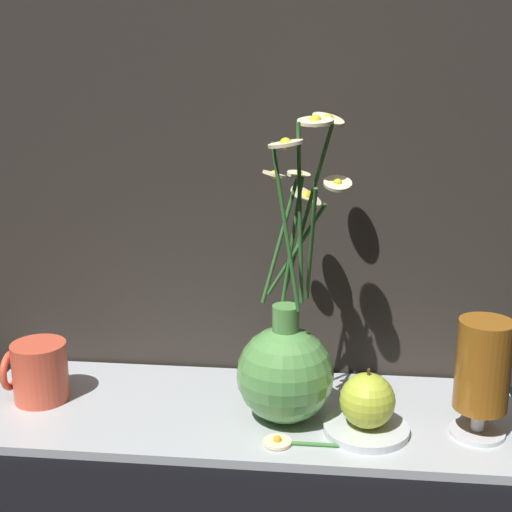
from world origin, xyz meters
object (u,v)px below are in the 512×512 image
(vase_with_flowers, at_px, (286,366))
(tea_glass, at_px, (483,369))
(yellow_mug, at_px, (39,371))
(orange_fruit, at_px, (367,400))

(vase_with_flowers, relative_size, tea_glass, 2.59)
(yellow_mug, xyz_separation_m, tea_glass, (0.60, -0.04, 0.05))
(tea_glass, relative_size, orange_fruit, 1.96)
(vase_with_flowers, height_order, tea_glass, vase_with_flowers)
(tea_glass, xyz_separation_m, orange_fruit, (-0.14, -0.01, -0.05))
(yellow_mug, bearing_deg, vase_with_flowers, -3.23)
(yellow_mug, height_order, tea_glass, tea_glass)
(vase_with_flowers, relative_size, orange_fruit, 5.08)
(yellow_mug, xyz_separation_m, orange_fruit, (0.46, -0.05, 0.00))
(tea_glass, height_order, orange_fruit, tea_glass)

